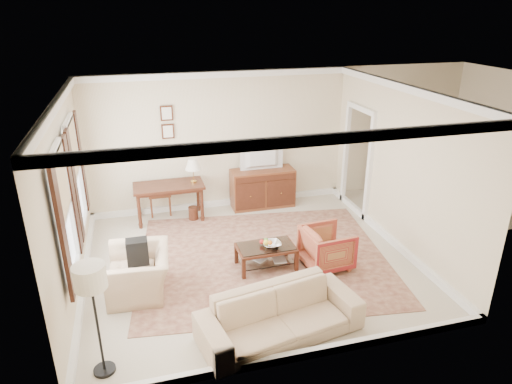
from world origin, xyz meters
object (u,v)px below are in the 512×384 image
tv (263,150)px  striped_armchair (327,246)px  writing_desk (169,190)px  club_armchair (138,266)px  coffee_table (266,251)px  sideboard (262,188)px  sofa (280,308)px

tv → striped_armchair: 2.86m
writing_desk → club_armchair: size_ratio=1.32×
writing_desk → coffee_table: size_ratio=1.44×
striped_armchair → club_armchair: bearing=84.1°
sideboard → tv: tv is taller
sideboard → club_armchair: bearing=-135.6°
sideboard → sofa: bearing=-102.9°
writing_desk → coffee_table: writing_desk is taller
writing_desk → sideboard: (2.02, 0.16, -0.23)m
club_armchair → sofa: bearing=54.0°
sideboard → club_armchair: (-2.72, -2.66, 0.04)m
tv → striped_armchair: bearing=97.2°
tv → coffee_table: bearing=75.1°
tv → sofa: bearing=77.0°
sideboard → striped_armchair: size_ratio=1.77×
sideboard → coffee_table: size_ratio=1.40×
sofa → writing_desk: bearing=94.2°
tv → club_armchair: 3.87m
tv → coffee_table: size_ratio=0.92×
sofa → striped_armchair: bearing=37.7°
writing_desk → coffee_table: 2.71m
writing_desk → tv: tv is taller
sideboard → coffee_table: (-0.65, -2.47, -0.11)m
sideboard → striped_armchair: bearing=-82.8°
writing_desk → coffee_table: (1.37, -2.32, -0.35)m
tv → coffee_table: 2.72m
tv → writing_desk: bearing=3.9°
tv → sofa: 4.34m
coffee_table → club_armchair: size_ratio=0.92×
writing_desk → sideboard: bearing=4.5°
striped_armchair → coffee_table: bearing=71.8°
club_armchair → striped_armchair: bearing=93.6°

